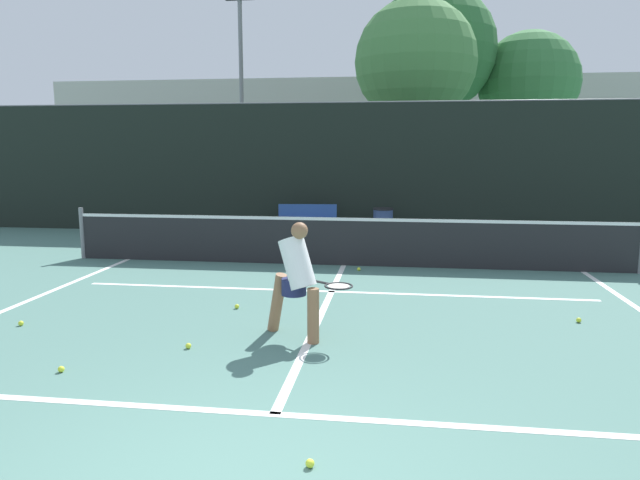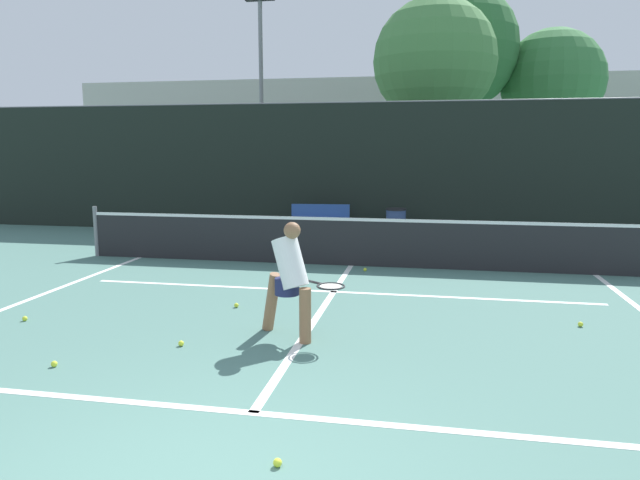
{
  "view_description": "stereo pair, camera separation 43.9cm",
  "coord_description": "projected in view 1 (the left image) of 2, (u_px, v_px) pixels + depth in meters",
  "views": [
    {
      "loc": [
        1.02,
        -3.12,
        2.3
      ],
      "look_at": [
        -0.1,
        5.13,
        0.95
      ],
      "focal_mm": 32.0,
      "sensor_mm": 36.0,
      "label": 1
    },
    {
      "loc": [
        1.45,
        -3.04,
        2.3
      ],
      "look_at": [
        -0.1,
        5.13,
        0.95
      ],
      "focal_mm": 32.0,
      "sensor_mm": 36.0,
      "label": 2
    }
  ],
  "objects": [
    {
      "name": "tree_mid",
      "position": [
        528.0,
        82.0,
        21.76
      ],
      "size": [
        3.8,
        3.8,
        6.69
      ],
      "color": "brown",
      "rests_on": "ground"
    },
    {
      "name": "player_practicing",
      "position": [
        297.0,
        276.0,
        6.86
      ],
      "size": [
        1.21,
        0.65,
        1.44
      ],
      "rotation": [
        0.0,
        0.0,
        -0.6
      ],
      "color": "#8C6042",
      "rests_on": "ground"
    },
    {
      "name": "court_service_line",
      "position": [
        332.0,
        291.0,
        9.21
      ],
      "size": [
        8.25,
        0.1,
        0.01
      ],
      "primitive_type": "cube",
      "color": "white",
      "rests_on": "ground"
    },
    {
      "name": "court_center_mark",
      "position": [
        323.0,
        311.0,
        8.12
      ],
      "size": [
        0.1,
        6.44,
        0.01
      ],
      "primitive_type": "cube",
      "color": "white",
      "rests_on": "ground"
    },
    {
      "name": "court_baseline_near",
      "position": [
        275.0,
        414.0,
        4.97
      ],
      "size": [
        11.0,
        0.1,
        0.01
      ],
      "primitive_type": "cube",
      "color": "white",
      "rests_on": "ground"
    },
    {
      "name": "courtside_bench",
      "position": [
        307.0,
        220.0,
        14.64
      ],
      "size": [
        1.53,
        0.51,
        0.86
      ],
      "rotation": [
        0.0,
        0.0,
        0.09
      ],
      "color": "#2D519E",
      "rests_on": "ground"
    },
    {
      "name": "tennis_ball_scattered_4",
      "position": [
        237.0,
        306.0,
        8.23
      ],
      "size": [
        0.07,
        0.07,
        0.07
      ],
      "primitive_type": "sphere",
      "color": "#D1E033",
      "rests_on": "ground"
    },
    {
      "name": "tennis_ball_scattered_2",
      "position": [
        61.0,
        369.0,
        5.9
      ],
      "size": [
        0.07,
        0.07,
        0.07
      ],
      "primitive_type": "sphere",
      "color": "#D1E033",
      "rests_on": "ground"
    },
    {
      "name": "trash_bin",
      "position": [
        383.0,
        224.0,
        14.44
      ],
      "size": [
        0.52,
        0.52,
        0.79
      ],
      "color": "#384C7F",
      "rests_on": "ground"
    },
    {
      "name": "fence_back",
      "position": [
        359.0,
        169.0,
        15.03
      ],
      "size": [
        24.0,
        0.06,
        3.49
      ],
      "color": "black",
      "rests_on": "ground"
    },
    {
      "name": "tennis_ball_scattered_3",
      "position": [
        579.0,
        320.0,
        7.58
      ],
      "size": [
        0.07,
        0.07,
        0.07
      ],
      "primitive_type": "sphere",
      "color": "#D1E033",
      "rests_on": "ground"
    },
    {
      "name": "parked_car",
      "position": [
        276.0,
        200.0,
        18.92
      ],
      "size": [
        1.68,
        4.53,
        1.39
      ],
      "color": "maroon",
      "rests_on": "ground"
    },
    {
      "name": "tree_west",
      "position": [
        433.0,
        51.0,
        21.46
      ],
      "size": [
        4.71,
        4.71,
        8.28
      ],
      "color": "brown",
      "rests_on": "ground"
    },
    {
      "name": "net",
      "position": [
        344.0,
        240.0,
        11.19
      ],
      "size": [
        11.09,
        0.09,
        1.07
      ],
      "color": "slate",
      "rests_on": "ground"
    },
    {
      "name": "tennis_ball_scattered_5",
      "position": [
        310.0,
        463.0,
        4.14
      ],
      "size": [
        0.07,
        0.07,
        0.07
      ],
      "primitive_type": "sphere",
      "color": "#D1E033",
      "rests_on": "ground"
    },
    {
      "name": "floodlight_mast",
      "position": [
        241.0,
        71.0,
        21.43
      ],
      "size": [
        1.1,
        0.24,
        8.06
      ],
      "color": "slate",
      "rests_on": "ground"
    },
    {
      "name": "tree_east",
      "position": [
        416.0,
        62.0,
        19.17
      ],
      "size": [
        4.1,
        4.1,
        7.22
      ],
      "color": "brown",
      "rests_on": "ground"
    },
    {
      "name": "tennis_ball_scattered_6",
      "position": [
        359.0,
        269.0,
        10.77
      ],
      "size": [
        0.07,
        0.07,
        0.07
      ],
      "primitive_type": "sphere",
      "color": "#D1E033",
      "rests_on": "ground"
    },
    {
      "name": "building_far",
      "position": [
        379.0,
        135.0,
        30.76
      ],
      "size": [
        36.0,
        2.4,
        5.91
      ],
      "primitive_type": "cube",
      "color": "#B2ADA3",
      "rests_on": "ground"
    },
    {
      "name": "tennis_ball_scattered_1",
      "position": [
        188.0,
        346.0,
        6.6
      ],
      "size": [
        0.07,
        0.07,
        0.07
      ],
      "primitive_type": "sphere",
      "color": "#D1E033",
      "rests_on": "ground"
    },
    {
      "name": "court_sideline_left",
      "position": [
        31.0,
        300.0,
        8.72
      ],
      "size": [
        0.1,
        7.44,
        0.01
      ],
      "primitive_type": "cube",
      "color": "white",
      "rests_on": "ground"
    },
    {
      "name": "tennis_ball_scattered_0",
      "position": [
        21.0,
        323.0,
        7.44
      ],
      "size": [
        0.07,
        0.07,
        0.07
      ],
      "primitive_type": "sphere",
      "color": "#D1E033",
      "rests_on": "ground"
    }
  ]
}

